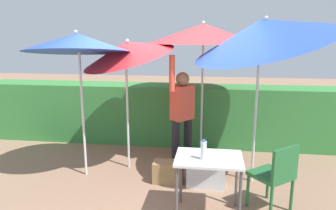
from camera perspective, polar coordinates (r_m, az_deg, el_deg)
ground_plane at (r=5.11m, az=-0.47°, el=-12.87°), size 24.00×24.00×0.00m
hedge_row at (r=6.49m, az=1.67°, el=-1.67°), size 8.00×0.70×1.19m
umbrella_rainbow at (r=5.04m, az=-7.41°, el=9.68°), size 1.53×1.48×2.36m
umbrella_orange at (r=4.91m, az=-15.89°, el=10.63°), size 1.57×1.58×2.32m
umbrella_yellow at (r=4.63m, az=16.63°, el=12.35°), size 2.09×2.03×2.79m
umbrella_navy at (r=5.64m, az=6.35°, el=12.56°), size 1.90×1.90×2.41m
person_vendor at (r=5.24m, az=2.55°, el=-1.35°), size 0.42×0.48×1.88m
chair_plastic at (r=4.25m, az=18.69°, el=-11.54°), size 0.62×0.62×0.89m
cooler_box at (r=4.84m, az=6.77°, el=-11.90°), size 0.55×0.32×0.40m
crate_cardboard at (r=4.93m, az=0.04°, el=-11.84°), size 0.45×0.28×0.32m
folding_table at (r=3.92m, az=7.29°, el=-10.53°), size 0.80×0.60×0.76m
bottle_water at (r=3.78m, az=6.36°, el=-8.02°), size 0.07×0.07×0.24m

